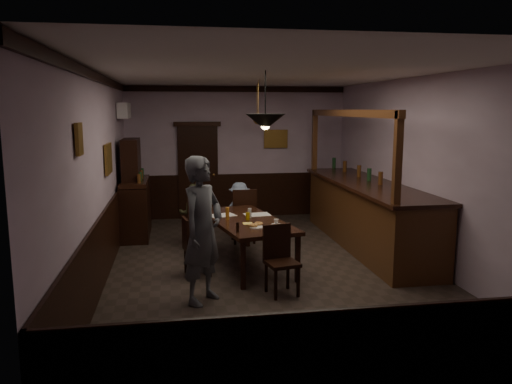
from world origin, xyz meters
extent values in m
cube|color=#2D2621|center=(0.00, 0.00, -0.01)|extent=(5.00, 8.00, 0.01)
cube|color=white|center=(0.00, 0.00, 3.00)|extent=(5.00, 8.00, 0.01)
cube|color=#AB93AB|center=(0.00, 4.00, 1.50)|extent=(5.00, 0.01, 3.00)
cube|color=#AB93AB|center=(0.00, -4.00, 1.50)|extent=(5.00, 0.01, 3.00)
cube|color=#AB93AB|center=(-2.50, 0.00, 1.50)|extent=(0.01, 8.00, 3.00)
cube|color=#AB93AB|center=(2.50, 0.00, 1.50)|extent=(0.01, 8.00, 3.00)
cube|color=black|center=(-0.33, 0.31, 0.72)|extent=(1.44, 2.36, 0.06)
cube|color=black|center=(-0.53, -0.78, 0.34)|extent=(0.07, 0.07, 0.69)
cube|color=black|center=(0.29, -0.60, 0.34)|extent=(0.07, 0.07, 0.69)
cube|color=black|center=(-0.96, 1.21, 0.34)|extent=(0.07, 0.07, 0.69)
cube|color=black|center=(-0.14, 1.39, 0.34)|extent=(0.07, 0.07, 0.69)
cube|color=black|center=(-1.06, 1.53, 0.46)|extent=(0.51, 0.51, 0.05)
cube|color=black|center=(-1.02, 1.34, 0.73)|extent=(0.42, 0.14, 0.51)
cube|color=black|center=(-0.93, 1.74, 0.22)|extent=(0.04, 0.04, 0.44)
cube|color=black|center=(-1.27, 1.66, 0.22)|extent=(0.04, 0.04, 0.44)
cube|color=black|center=(-0.85, 1.40, 0.22)|extent=(0.04, 0.04, 0.44)
cube|color=black|center=(-1.19, 1.32, 0.22)|extent=(0.04, 0.04, 0.44)
cube|color=black|center=(-0.18, 1.72, 0.48)|extent=(0.45, 0.45, 0.05)
cube|color=black|center=(-0.18, 1.52, 0.76)|extent=(0.44, 0.05, 0.53)
cube|color=black|center=(0.00, 1.90, 0.23)|extent=(0.04, 0.04, 0.45)
cube|color=black|center=(-0.36, 1.90, 0.23)|extent=(0.04, 0.04, 0.45)
cube|color=black|center=(0.00, 1.54, 0.23)|extent=(0.04, 0.04, 0.45)
cube|color=black|center=(-0.36, 1.54, 0.23)|extent=(0.04, 0.04, 0.45)
cube|color=black|center=(-0.04, -1.06, 0.43)|extent=(0.48, 0.48, 0.05)
cube|color=black|center=(-0.08, -0.88, 0.69)|extent=(0.40, 0.12, 0.48)
cube|color=black|center=(-0.16, -1.26, 0.21)|extent=(0.04, 0.04, 0.41)
cube|color=black|center=(0.16, -1.19, 0.21)|extent=(0.04, 0.04, 0.41)
cube|color=black|center=(-0.23, -0.94, 0.21)|extent=(0.04, 0.04, 0.41)
cube|color=black|center=(0.09, -0.87, 0.21)|extent=(0.04, 0.04, 0.41)
cube|color=black|center=(-1.12, -0.07, 0.41)|extent=(0.44, 0.44, 0.05)
cube|color=black|center=(-1.29, -0.10, 0.66)|extent=(0.10, 0.38, 0.46)
cube|color=black|center=(-0.94, -0.20, 0.20)|extent=(0.04, 0.04, 0.39)
cube|color=black|center=(-1.00, 0.11, 0.20)|extent=(0.04, 0.04, 0.39)
cube|color=black|center=(-1.25, -0.25, 0.20)|extent=(0.04, 0.04, 0.39)
cube|color=black|center=(-1.30, 0.06, 0.20)|extent=(0.04, 0.04, 0.39)
imported|color=#51555D|center=(-1.10, -1.14, 0.95)|extent=(0.79, 0.82, 1.90)
imported|color=#3D4127|center=(-1.10, 1.73, 0.56)|extent=(0.57, 0.46, 1.12)
imported|color=slate|center=(-0.22, 1.92, 0.55)|extent=(0.74, 0.46, 1.11)
cube|color=silver|center=(-0.68, 0.64, 0.75)|extent=(0.50, 0.43, 0.01)
cube|color=silver|center=(-0.10, 0.60, 0.75)|extent=(0.45, 0.34, 0.01)
cube|color=#EDCF57|center=(-0.34, 0.00, 0.75)|extent=(0.18, 0.18, 0.00)
cylinder|color=white|center=(0.07, -0.15, 0.76)|extent=(0.15, 0.15, 0.01)
imported|color=white|center=(0.07, -0.14, 0.80)|extent=(0.10, 0.10, 0.07)
cylinder|color=white|center=(-0.25, -0.29, 0.76)|extent=(0.22, 0.22, 0.01)
torus|color=#C68C47|center=(-0.30, -0.27, 0.79)|extent=(0.13, 0.13, 0.04)
torus|color=#C68C47|center=(-0.21, -0.18, 0.79)|extent=(0.13, 0.13, 0.04)
cylinder|color=yellow|center=(-0.31, 0.26, 0.81)|extent=(0.07, 0.07, 0.12)
cylinder|color=#BF721E|center=(-0.62, 0.32, 0.85)|extent=(0.06, 0.06, 0.20)
cylinder|color=silver|center=(-0.25, 0.42, 0.82)|extent=(0.06, 0.06, 0.15)
cylinder|color=black|center=(-0.57, -0.51, 0.82)|extent=(0.04, 0.04, 0.14)
cube|color=black|center=(-2.20, 2.49, 0.52)|extent=(0.52, 1.45, 1.04)
cube|color=black|center=(-2.20, 2.49, 1.09)|extent=(0.50, 1.40, 0.08)
cube|color=black|center=(-2.25, 2.49, 1.50)|extent=(0.31, 0.93, 0.83)
cube|color=#472512|center=(2.00, 1.06, 0.56)|extent=(0.92, 4.30, 1.13)
cube|color=black|center=(1.98, 1.06, 1.15)|extent=(1.02, 4.41, 0.06)
cube|color=#472512|center=(1.59, 1.06, 2.41)|extent=(0.10, 4.20, 0.12)
cube|color=#472512|center=(1.59, -0.99, 1.79)|extent=(0.10, 0.10, 1.33)
cube|color=#472512|center=(1.59, 3.11, 1.79)|extent=(0.10, 0.10, 1.33)
cube|color=black|center=(-0.90, 3.95, 1.05)|extent=(0.90, 0.06, 2.10)
cube|color=white|center=(-2.38, 2.90, 2.45)|extent=(0.20, 0.85, 0.30)
cube|color=olive|center=(-2.46, -1.60, 2.15)|extent=(0.04, 0.28, 0.36)
cube|color=olive|center=(-2.46, 0.80, 1.70)|extent=(0.04, 0.62, 0.48)
cube|color=olive|center=(0.90, 3.96, 1.80)|extent=(0.55, 0.04, 0.42)
cylinder|color=black|center=(-0.17, -0.48, 2.65)|extent=(0.02, 0.02, 0.70)
cone|color=black|center=(-0.17, -0.48, 2.30)|extent=(0.56, 0.56, 0.22)
sphere|color=#FFD88C|center=(-0.17, -0.48, 2.25)|extent=(0.12, 0.12, 0.12)
cylinder|color=#BF8C3F|center=(0.10, 1.67, 2.65)|extent=(0.02, 0.02, 0.70)
cone|color=#BF8C3F|center=(0.10, 1.67, 2.30)|extent=(0.20, 0.20, 0.22)
sphere|color=#FFD88C|center=(0.10, 1.67, 2.25)|extent=(0.12, 0.12, 0.12)
cylinder|color=#BF8C3F|center=(0.30, 3.00, 2.65)|extent=(0.02, 0.02, 0.70)
cone|color=#BF8C3F|center=(0.30, 3.00, 2.30)|extent=(0.20, 0.20, 0.22)
sphere|color=#FFD88C|center=(0.30, 3.00, 2.25)|extent=(0.12, 0.12, 0.12)
camera|label=1|loc=(-1.43, -7.36, 2.47)|focal=35.00mm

